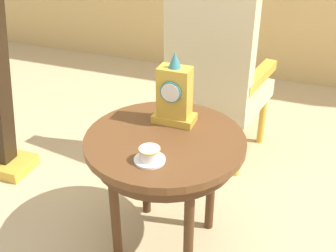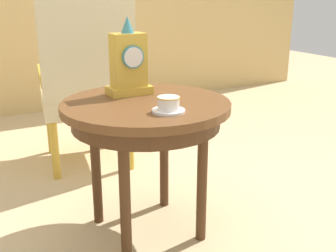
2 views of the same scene
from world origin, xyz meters
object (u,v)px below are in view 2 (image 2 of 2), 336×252
Objects in this scene: teacup_left at (168,105)px; armchair at (87,72)px; mantel_clock at (129,64)px; side_table at (146,118)px.

teacup_left is 0.11× the size of armchair.
mantel_clock is (-0.02, 0.34, 0.11)m from teacup_left.
mantel_clock is at bearing 93.07° from teacup_left.
mantel_clock is (-0.01, 0.15, 0.21)m from side_table.
mantel_clock is 0.69m from armchair.
armchair is at bearing 89.74° from side_table.
armchair is (-0.00, 1.01, -0.04)m from teacup_left.
armchair is (0.00, 0.83, 0.06)m from side_table.
armchair is at bearing 90.21° from teacup_left.
armchair reaches higher than mantel_clock.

